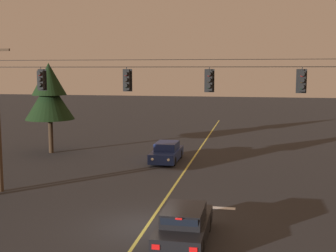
{
  "coord_description": "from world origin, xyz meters",
  "views": [
    {
      "loc": [
        4.31,
        -17.33,
        6.63
      ],
      "look_at": [
        0.0,
        4.81,
        3.71
      ],
      "focal_mm": 46.93,
      "sensor_mm": 36.0,
      "label": 1
    }
  ],
  "objects_px": {
    "car_oncoming_lead": "(167,152)",
    "tree_verge_near": "(49,94)",
    "traffic_light_left_inner": "(127,80)",
    "traffic_light_centre": "(209,81)",
    "car_waiting_near_lane": "(184,225)",
    "traffic_light_leftmost": "(41,80)",
    "traffic_light_right_inner": "(302,81)"
  },
  "relations": [
    {
      "from": "traffic_light_right_inner",
      "to": "car_oncoming_lead",
      "type": "relative_size",
      "value": 0.28
    },
    {
      "from": "traffic_light_right_inner",
      "to": "traffic_light_left_inner",
      "type": "bearing_deg",
      "value": 180.0
    },
    {
      "from": "traffic_light_left_inner",
      "to": "car_oncoming_lead",
      "type": "bearing_deg",
      "value": 89.14
    },
    {
      "from": "traffic_light_left_inner",
      "to": "tree_verge_near",
      "type": "relative_size",
      "value": 0.17
    },
    {
      "from": "traffic_light_leftmost",
      "to": "car_waiting_near_lane",
      "type": "bearing_deg",
      "value": -31.12
    },
    {
      "from": "traffic_light_right_inner",
      "to": "car_oncoming_lead",
      "type": "bearing_deg",
      "value": 130.86
    },
    {
      "from": "traffic_light_left_inner",
      "to": "traffic_light_centre",
      "type": "relative_size",
      "value": 1.0
    },
    {
      "from": "traffic_light_left_inner",
      "to": "car_waiting_near_lane",
      "type": "bearing_deg",
      "value": -53.51
    },
    {
      "from": "traffic_light_leftmost",
      "to": "tree_verge_near",
      "type": "bearing_deg",
      "value": 114.26
    },
    {
      "from": "traffic_light_left_inner",
      "to": "traffic_light_right_inner",
      "type": "height_order",
      "value": "same"
    },
    {
      "from": "traffic_light_centre",
      "to": "tree_verge_near",
      "type": "height_order",
      "value": "tree_verge_near"
    },
    {
      "from": "traffic_light_centre",
      "to": "car_waiting_near_lane",
      "type": "height_order",
      "value": "traffic_light_centre"
    },
    {
      "from": "traffic_light_centre",
      "to": "traffic_light_right_inner",
      "type": "xyz_separation_m",
      "value": [
        4.28,
        0.0,
        0.0
      ]
    },
    {
      "from": "car_waiting_near_lane",
      "to": "tree_verge_near",
      "type": "bearing_deg",
      "value": 129.67
    },
    {
      "from": "traffic_light_left_inner",
      "to": "traffic_light_centre",
      "type": "height_order",
      "value": "same"
    },
    {
      "from": "traffic_light_leftmost",
      "to": "traffic_light_left_inner",
      "type": "xyz_separation_m",
      "value": [
        4.61,
        0.0,
        0.0
      ]
    },
    {
      "from": "car_waiting_near_lane",
      "to": "car_oncoming_lead",
      "type": "xyz_separation_m",
      "value": [
        -3.57,
        14.56,
        -0.0
      ]
    },
    {
      "from": "traffic_light_leftmost",
      "to": "tree_verge_near",
      "type": "distance_m",
      "value": 12.12
    },
    {
      "from": "traffic_light_centre",
      "to": "tree_verge_near",
      "type": "bearing_deg",
      "value": 141.22
    },
    {
      "from": "traffic_light_left_inner",
      "to": "tree_verge_near",
      "type": "bearing_deg",
      "value": 131.03
    },
    {
      "from": "car_waiting_near_lane",
      "to": "tree_verge_near",
      "type": "xyz_separation_m",
      "value": [
        -13.27,
        16.0,
        4.04
      ]
    },
    {
      "from": "traffic_light_leftmost",
      "to": "tree_verge_near",
      "type": "relative_size",
      "value": 0.17
    },
    {
      "from": "traffic_light_leftmost",
      "to": "traffic_light_right_inner",
      "type": "distance_m",
      "value": 13.0
    },
    {
      "from": "car_waiting_near_lane",
      "to": "car_oncoming_lead",
      "type": "distance_m",
      "value": 14.99
    },
    {
      "from": "traffic_light_centre",
      "to": "traffic_light_leftmost",
      "type": "bearing_deg",
      "value": 180.0
    },
    {
      "from": "traffic_light_leftmost",
      "to": "traffic_light_centre",
      "type": "relative_size",
      "value": 1.0
    },
    {
      "from": "traffic_light_left_inner",
      "to": "car_oncoming_lead",
      "type": "relative_size",
      "value": 0.28
    },
    {
      "from": "traffic_light_leftmost",
      "to": "car_waiting_near_lane",
      "type": "relative_size",
      "value": 0.28
    },
    {
      "from": "car_waiting_near_lane",
      "to": "tree_verge_near",
      "type": "distance_m",
      "value": 21.17
    },
    {
      "from": "traffic_light_left_inner",
      "to": "car_waiting_near_lane",
      "type": "height_order",
      "value": "traffic_light_left_inner"
    },
    {
      "from": "tree_verge_near",
      "to": "traffic_light_left_inner",
      "type": "bearing_deg",
      "value": -48.97
    },
    {
      "from": "car_oncoming_lead",
      "to": "tree_verge_near",
      "type": "xyz_separation_m",
      "value": [
        -9.7,
        1.44,
        4.04
      ]
    }
  ]
}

